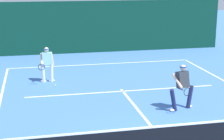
# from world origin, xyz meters

# --- Properties ---
(court_line_baseline_far) EXTENTS (9.88, 0.10, 0.01)m
(court_line_baseline_far) POSITION_xyz_m (0.00, 11.19, 0.00)
(court_line_baseline_far) COLOR white
(court_line_baseline_far) RESTS_ON ground_plane
(court_line_service) EXTENTS (8.06, 0.10, 0.01)m
(court_line_service) POSITION_xyz_m (0.00, 6.13, 0.00)
(court_line_service) COLOR white
(court_line_service) RESTS_ON ground_plane
(court_line_centre) EXTENTS (0.10, 6.40, 0.01)m
(court_line_centre) POSITION_xyz_m (0.00, 3.20, 0.00)
(court_line_centre) COLOR white
(court_line_centre) RESTS_ON ground_plane
(player_near) EXTENTS (1.07, 0.94, 1.67)m
(player_near) POSITION_xyz_m (1.54, 3.54, 0.92)
(player_near) COLOR #1E234C
(player_near) RESTS_ON ground_plane
(player_far) EXTENTS (0.74, 0.85, 1.60)m
(player_far) POSITION_xyz_m (-3.01, 8.25, 0.88)
(player_far) COLOR silver
(player_far) RESTS_ON ground_plane
(tennis_ball) EXTENTS (0.07, 0.07, 0.07)m
(tennis_ball) POSITION_xyz_m (-2.72, 7.46, 0.03)
(tennis_ball) COLOR #D1E033
(tennis_ball) RESTS_ON ground_plane
(back_fence_windscreen) EXTENTS (16.94, 0.12, 3.22)m
(back_fence_windscreen) POSITION_xyz_m (0.00, 14.49, 1.61)
(back_fence_windscreen) COLOR #0A3729
(back_fence_windscreen) RESTS_ON ground_plane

